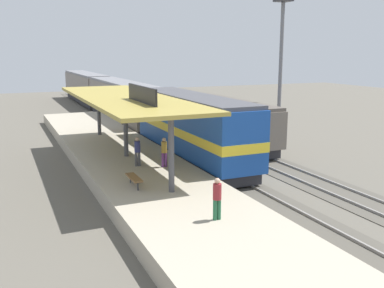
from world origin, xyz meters
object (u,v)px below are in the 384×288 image
at_px(platform_bench, 134,178).
at_px(freight_car, 227,122).
at_px(person_waiting, 217,197).
at_px(light_mast, 282,38).
at_px(person_boarding, 137,150).
at_px(locomotive, 192,127).
at_px(passenger_carriage_rear, 86,87).
at_px(passenger_carriage_front, 122,102).
at_px(person_walking, 164,151).

height_order(platform_bench, freight_car, freight_car).
bearing_deg(person_waiting, light_mast, 47.85).
xyz_separation_m(platform_bench, person_boarding, (1.33, 3.77, 0.51)).
bearing_deg(locomotive, light_mast, 8.36).
bearing_deg(person_boarding, passenger_carriage_rear, 83.60).
relative_size(platform_bench, passenger_carriage_front, 0.08).
bearing_deg(freight_car, passenger_carriage_front, 107.61).
height_order(platform_bench, light_mast, light_mast).
relative_size(locomotive, person_boarding, 8.44).
bearing_deg(person_walking, platform_bench, -131.95).
height_order(locomotive, passenger_carriage_front, locomotive).
height_order(passenger_carriage_front, light_mast, light_mast).
height_order(locomotive, freight_car, locomotive).
distance_m(passenger_carriage_front, passenger_carriage_rear, 20.80).
bearing_deg(freight_car, platform_bench, -136.32).
xyz_separation_m(passenger_carriage_front, freight_car, (4.60, -14.50, -0.34)).
xyz_separation_m(locomotive, person_boarding, (-4.67, -2.85, -0.56)).
xyz_separation_m(platform_bench, person_walking, (2.68, 2.99, 0.51)).
relative_size(passenger_carriage_front, person_waiting, 11.70).
height_order(light_mast, person_walking, light_mast).
relative_size(platform_bench, freight_car, 0.14).
bearing_deg(passenger_carriage_front, locomotive, -90.00).
xyz_separation_m(passenger_carriage_rear, person_walking, (-3.32, -42.43, -0.46)).
height_order(passenger_carriage_rear, freight_car, passenger_carriage_rear).
bearing_deg(passenger_carriage_rear, person_walking, -94.47).
height_order(locomotive, person_boarding, locomotive).
xyz_separation_m(passenger_carriage_front, person_boarding, (-4.67, -20.85, -0.46)).
bearing_deg(freight_car, locomotive, -142.70).
relative_size(locomotive, freight_car, 1.20).
relative_size(person_walking, person_boarding, 1.00).
relative_size(light_mast, person_boarding, 6.84).
bearing_deg(freight_car, person_waiting, -119.43).
distance_m(person_waiting, person_walking, 8.57).
bearing_deg(locomotive, platform_bench, -132.19).
xyz_separation_m(platform_bench, person_waiting, (1.77, -5.53, 0.51)).
distance_m(person_walking, person_boarding, 1.57).
bearing_deg(locomotive, person_walking, -132.39).
bearing_deg(passenger_carriage_front, freight_car, -72.39).
bearing_deg(person_waiting, platform_bench, 107.73).
height_order(light_mast, person_waiting, light_mast).
xyz_separation_m(person_walking, person_boarding, (-1.36, 0.79, 0.00)).
relative_size(passenger_carriage_rear, person_walking, 11.70).
bearing_deg(platform_bench, passenger_carriage_rear, 82.47).
bearing_deg(person_waiting, person_walking, 83.85).
bearing_deg(light_mast, person_boarding, -162.25).
bearing_deg(passenger_carriage_rear, passenger_carriage_front, -90.00).
bearing_deg(person_boarding, locomotive, 31.35).
bearing_deg(passenger_carriage_rear, person_waiting, -94.75).
xyz_separation_m(passenger_carriage_rear, light_mast, (7.80, -37.65, 6.08)).
bearing_deg(platform_bench, light_mast, 29.36).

